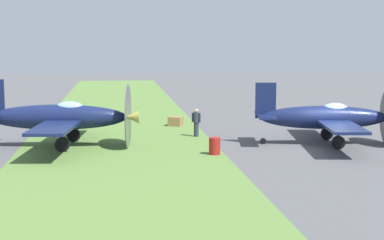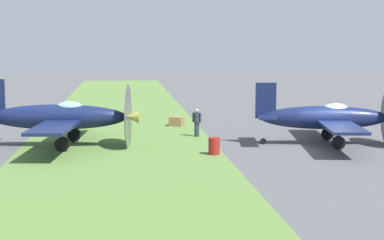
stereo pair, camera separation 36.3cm
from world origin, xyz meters
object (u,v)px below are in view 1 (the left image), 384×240
fuel_drum (215,146)px  supply_crate (176,121)px  airplane_wingman (61,117)px  airplane_lead (327,117)px  ground_crew_chief (196,122)px

fuel_drum → supply_crate: bearing=-175.0°
airplane_wingman → supply_crate: bearing=142.9°
airplane_lead → supply_crate: bearing=-129.7°
airplane_lead → fuel_drum: size_ratio=11.64×
ground_crew_chief → fuel_drum: (6.10, 0.16, -0.46)m
ground_crew_chief → supply_crate: ground_crew_chief is taller
airplane_wingman → ground_crew_chief: (-2.61, 8.02, -0.75)m
ground_crew_chief → fuel_drum: 6.12m
airplane_lead → airplane_wingman: 15.10m
airplane_lead → ground_crew_chief: 8.00m
airplane_lead → supply_crate: (-8.68, -7.84, -1.23)m
fuel_drum → supply_crate: fuel_drum is taller
airplane_wingman → fuel_drum: airplane_wingman is taller
airplane_wingman → supply_crate: 10.53m
airplane_wingman → fuel_drum: (3.49, 8.18, -1.21)m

